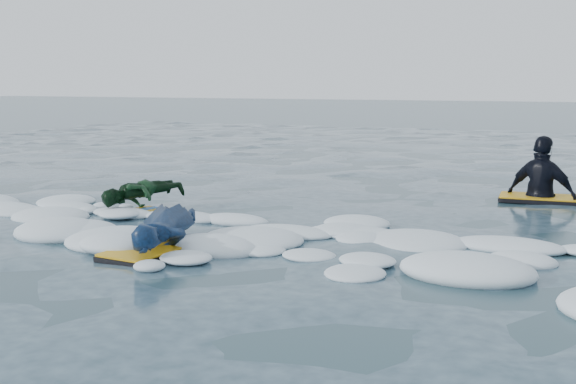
# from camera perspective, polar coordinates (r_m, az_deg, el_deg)

# --- Properties ---
(ground) EXTENTS (120.00, 120.00, 0.00)m
(ground) POSITION_cam_1_polar(r_m,az_deg,el_deg) (7.98, -9.81, -4.68)
(ground) COLOR #18323B
(ground) RESTS_ON ground
(foam_band) EXTENTS (12.00, 3.10, 0.30)m
(foam_band) POSITION_cam_1_polar(r_m,az_deg,el_deg) (8.84, -6.19, -3.28)
(foam_band) COLOR white
(foam_band) RESTS_ON ground
(prone_woman_unit) EXTENTS (1.14, 1.80, 0.44)m
(prone_woman_unit) POSITION_cam_1_polar(r_m,az_deg,el_deg) (8.00, -9.91, -2.99)
(prone_woman_unit) COLOR black
(prone_woman_unit) RESTS_ON ground
(prone_child_unit) EXTENTS (1.05, 1.31, 0.46)m
(prone_child_unit) POSITION_cam_1_polar(r_m,az_deg,el_deg) (10.31, -11.43, -0.34)
(prone_child_unit) COLOR black
(prone_child_unit) RESTS_ON ground
(waiting_rider_unit) EXTENTS (1.28, 0.80, 1.87)m
(waiting_rider_unit) POSITION_cam_1_polar(r_m,az_deg,el_deg) (11.70, 19.39, -0.35)
(waiting_rider_unit) COLOR black
(waiting_rider_unit) RESTS_ON ground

